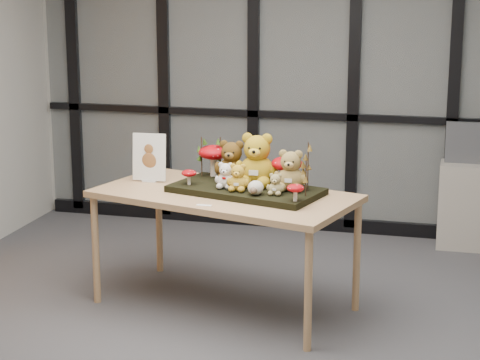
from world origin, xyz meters
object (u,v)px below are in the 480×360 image
(bear_small_yellow, at_px, (238,176))
(mushroom_front_left, at_px, (189,176))
(monitor, at_px, (475,143))
(bear_brown_medium, at_px, (232,159))
(mushroom_back_left, at_px, (214,159))
(mushroom_front_right, at_px, (295,192))
(bear_beige_small, at_px, (276,183))
(diorama_tray, at_px, (246,190))
(bear_pooh_yellow, at_px, (257,157))
(sign_holder, at_px, (149,159))
(mushroom_back_right, at_px, (287,170))
(cabinet, at_px, (471,206))
(bear_tan_back, at_px, (291,168))
(plush_cream_hedgehog, at_px, (256,187))
(display_table, at_px, (224,202))
(bear_white_bow, at_px, (226,174))

(bear_small_yellow, relative_size, mushroom_front_left, 1.77)
(monitor, bearing_deg, bear_brown_medium, -134.58)
(mushroom_back_left, relative_size, mushroom_front_left, 2.14)
(mushroom_back_left, bearing_deg, monitor, 40.30)
(mushroom_front_right, bearing_deg, bear_beige_small, 139.37)
(bear_small_yellow, height_order, mushroom_front_right, bear_small_yellow)
(diorama_tray, xyz_separation_m, bear_brown_medium, (-0.14, 0.14, 0.18))
(bear_pooh_yellow, relative_size, sign_holder, 1.14)
(mushroom_back_right, bearing_deg, sign_holder, 174.67)
(mushroom_back_right, height_order, cabinet, mushroom_back_right)
(mushroom_back_left, bearing_deg, bear_brown_medium, -38.15)
(bear_pooh_yellow, xyz_separation_m, bear_tan_back, (0.25, -0.08, -0.05))
(plush_cream_hedgehog, xyz_separation_m, sign_holder, (-0.87, 0.35, 0.07))
(bear_brown_medium, height_order, mushroom_back_left, bear_brown_medium)
(bear_tan_back, distance_m, bear_beige_small, 0.18)
(bear_brown_medium, relative_size, bear_beige_small, 2.04)
(cabinet, bearing_deg, mushroom_front_right, -118.29)
(bear_brown_medium, xyz_separation_m, bear_small_yellow, (0.11, -0.25, -0.06))
(display_table, relative_size, plush_cream_hedgehog, 18.26)
(bear_pooh_yellow, xyz_separation_m, plush_cream_hedgehog, (0.05, -0.27, -0.15))
(bear_white_bow, height_order, mushroom_back_right, mushroom_back_right)
(sign_holder, bearing_deg, bear_beige_small, -19.26)
(bear_beige_small, distance_m, monitor, 2.35)
(bear_beige_small, height_order, plush_cream_hedgehog, bear_beige_small)
(bear_pooh_yellow, height_order, bear_tan_back, bear_pooh_yellow)
(bear_pooh_yellow, bearing_deg, diorama_tray, -113.51)
(bear_white_bow, bearing_deg, bear_small_yellow, -12.21)
(mushroom_front_left, bearing_deg, bear_tan_back, 1.82)
(diorama_tray, relative_size, monitor, 2.06)
(bear_brown_medium, relative_size, mushroom_front_right, 2.61)
(bear_tan_back, height_order, cabinet, bear_tan_back)
(bear_small_yellow, relative_size, sign_holder, 0.58)
(display_table, distance_m, bear_white_bow, 0.21)
(sign_holder, relative_size, cabinet, 0.48)
(bear_white_bow, bearing_deg, bear_beige_small, 1.05)
(mushroom_front_left, relative_size, sign_holder, 0.33)
(display_table, relative_size, cabinet, 2.63)
(plush_cream_hedgehog, xyz_separation_m, mushroom_back_left, (-0.42, 0.46, 0.07))
(plush_cream_hedgehog, distance_m, mushroom_front_left, 0.54)
(plush_cream_hedgehog, bearing_deg, bear_white_bow, 166.70)
(bear_small_yellow, height_order, monitor, monitor)
(bear_brown_medium, bearing_deg, mushroom_back_right, 5.37)
(bear_tan_back, relative_size, sign_holder, 0.86)
(bear_small_yellow, relative_size, cabinet, 0.28)
(plush_cream_hedgehog, xyz_separation_m, cabinet, (1.41, 1.99, -0.55))
(monitor, bearing_deg, bear_beige_small, -123.05)
(diorama_tray, height_order, plush_cream_hedgehog, plush_cream_hedgehog)
(display_table, height_order, monitor, monitor)
(diorama_tray, xyz_separation_m, bear_tan_back, (0.31, -0.01, 0.17))
(bear_brown_medium, relative_size, mushroom_front_left, 2.79)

